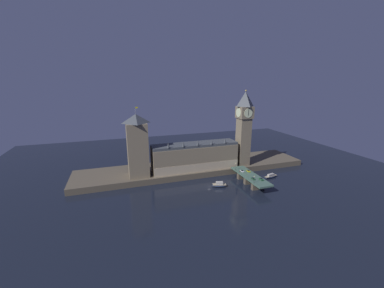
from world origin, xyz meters
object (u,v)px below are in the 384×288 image
at_px(car_northbound_trail, 253,179).
at_px(street_lamp_far, 236,166).
at_px(pedestrian_mid_walk, 254,172).
at_px(car_southbound_trail, 248,171).
at_px(clock_tower, 244,126).
at_px(street_lamp_near, 254,179).
at_px(pedestrian_far_rail, 240,172).
at_px(car_northbound_lead, 242,171).
at_px(boat_downstream, 271,176).
at_px(car_southbound_lead, 261,179).
at_px(victoria_tower, 137,146).
at_px(boat_upstream, 219,185).

height_order(car_northbound_trail, street_lamp_far, street_lamp_far).
xyz_separation_m(car_northbound_trail, pedestrian_mid_walk, (8.38, 11.96, 0.24)).
bearing_deg(car_southbound_trail, street_lamp_far, 141.85).
relative_size(clock_tower, street_lamp_near, 12.06).
relative_size(pedestrian_far_rail, street_lamp_near, 0.27).
xyz_separation_m(street_lamp_near, street_lamp_far, (-0.00, 29.44, 0.54)).
bearing_deg(car_northbound_lead, pedestrian_mid_walk, -32.43).
bearing_deg(clock_tower, street_lamp_near, -109.09).
height_order(clock_tower, car_northbound_trail, clock_tower).
bearing_deg(boat_downstream, car_northbound_lead, 170.88).
bearing_deg(boat_downstream, car_southbound_lead, -143.15).
bearing_deg(car_northbound_lead, car_northbound_trail, -90.00).
xyz_separation_m(victoria_tower, car_southbound_trail, (91.51, -26.99, -23.97)).
height_order(victoria_tower, street_lamp_far, victoria_tower).
xyz_separation_m(pedestrian_far_rail, street_lamp_far, (-0.40, 6.22, 3.42)).
height_order(clock_tower, car_northbound_lead, clock_tower).
bearing_deg(car_northbound_trail, clock_tower, 72.16).
bearing_deg(boat_downstream, pedestrian_far_rail, 172.57).
xyz_separation_m(pedestrian_mid_walk, street_lamp_near, (-11.57, -18.35, 2.80)).
height_order(car_northbound_trail, car_southbound_trail, car_northbound_trail).
distance_m(victoria_tower, car_northbound_lead, 92.85).
height_order(car_southbound_trail, street_lamp_near, street_lamp_near).
distance_m(clock_tower, pedestrian_mid_walk, 45.05).
height_order(car_northbound_trail, pedestrian_far_rail, pedestrian_far_rail).
bearing_deg(clock_tower, boat_downstream, -62.82).
bearing_deg(car_southbound_trail, car_northbound_trail, -109.07).
bearing_deg(clock_tower, car_southbound_trail, -107.00).
xyz_separation_m(clock_tower, street_lamp_near, (-16.15, -46.67, -31.93)).
height_order(clock_tower, street_lamp_far, clock_tower).
distance_m(victoria_tower, car_southbound_lead, 105.26).
relative_size(street_lamp_near, boat_upstream, 0.44).
xyz_separation_m(clock_tower, car_northbound_lead, (-12.96, -23.00, -34.94)).
distance_m(clock_tower, boat_downstream, 51.80).
bearing_deg(car_southbound_trail, car_southbound_lead, -90.00).
height_order(street_lamp_far, boat_downstream, street_lamp_far).
relative_size(car_northbound_trail, pedestrian_mid_walk, 2.32).
xyz_separation_m(pedestrian_mid_walk, boat_upstream, (-33.06, -1.38, -6.79)).
xyz_separation_m(car_southbound_lead, boat_downstream, (21.41, 16.04, -6.79)).
bearing_deg(victoria_tower, street_lamp_far, -13.65).
xyz_separation_m(pedestrian_far_rail, street_lamp_near, (-0.40, -23.22, 2.88)).
xyz_separation_m(car_northbound_lead, street_lamp_near, (-3.19, -23.67, 3.01)).
xyz_separation_m(victoria_tower, car_southbound_lead, (91.51, -46.24, -23.84)).
relative_size(clock_tower, victoria_tower, 1.21).
xyz_separation_m(street_lamp_far, boat_downstream, (30.18, -10.10, -10.32)).
distance_m(street_lamp_near, street_lamp_far, 29.45).
bearing_deg(car_northbound_trail, pedestrian_mid_walk, 54.98).
height_order(car_northbound_lead, car_northbound_trail, car_northbound_lead).
bearing_deg(car_northbound_trail, victoria_tower, 153.34).
height_order(pedestrian_mid_walk, boat_downstream, pedestrian_mid_walk).
bearing_deg(car_northbound_lead, clock_tower, 60.60).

